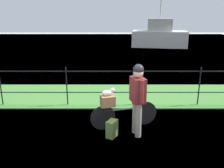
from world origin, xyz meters
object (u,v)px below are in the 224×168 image
Objects in this scene: bicycle_main at (125,115)px; terrier_dog at (110,92)px; moored_boat_near at (160,36)px; cyclist_person at (139,94)px; wooden_crate at (109,101)px; backpack_on_paving at (113,129)px.

terrier_dog is at bearing -164.76° from bicycle_main.
cyclist_person is at bearing -102.64° from moored_boat_near.
moored_boat_near reaches higher than wooden_crate.
terrier_dog is 0.85m from backpack_on_paving.
wooden_crate is 0.99× the size of terrier_dog.
backpack_on_paving is 0.08× the size of moored_boat_near.
wooden_crate is 0.21m from terrier_dog.
terrier_dog reaches higher than bicycle_main.
moored_boat_near reaches higher than terrier_dog.
bicycle_main is 0.59m from backpack_on_paving.
terrier_dog reaches higher than backpack_on_paving.
moored_boat_near is (3.94, 15.12, 0.67)m from backpack_on_paving.
bicycle_main is 4.14× the size of backpack_on_paving.
wooden_crate is 0.67m from backpack_on_paving.
cyclist_person reaches higher than bicycle_main.
terrier_dog is 0.81× the size of backpack_on_paving.
backpack_on_paving is at bearing -75.11° from wooden_crate.
moored_boat_near is (4.04, 14.73, 0.13)m from wooden_crate.
cyclist_person is (0.29, -0.39, 0.68)m from bicycle_main.
moored_boat_near is (3.37, 15.01, -0.13)m from cyclist_person.
bicycle_main is 0.83m from cyclist_person.
wooden_crate is (-0.39, -0.11, 0.41)m from bicycle_main.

